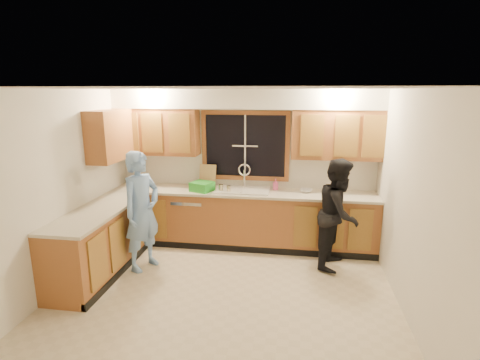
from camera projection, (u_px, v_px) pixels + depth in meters
name	position (u px, v px, depth m)	size (l,w,h in m)	color
floor	(224.00, 295.00, 4.64)	(4.20, 4.20, 0.00)	beige
ceiling	(222.00, 88.00, 4.06)	(4.20, 4.20, 0.00)	silver
wall_back	(245.00, 167.00, 6.18)	(4.20, 4.20, 0.00)	silver
wall_left	(57.00, 192.00, 4.66)	(3.80, 3.80, 0.00)	silver
wall_right	(413.00, 207.00, 4.04)	(3.80, 3.80, 0.00)	silver
base_cabinets_back	(242.00, 219.00, 6.08)	(4.20, 0.60, 0.88)	#9D5C2D
base_cabinets_left	(100.00, 243.00, 5.14)	(0.60, 1.90, 0.88)	#9D5C2D
countertop_back	(242.00, 192.00, 5.95)	(4.20, 0.63, 0.04)	beige
countertop_left	(98.00, 211.00, 5.03)	(0.63, 1.90, 0.04)	beige
upper_cabinets_left	(157.00, 132.00, 6.09)	(1.35, 0.33, 0.75)	#9D5C2D
upper_cabinets_right	(337.00, 135.00, 5.67)	(1.35, 0.33, 0.75)	#9D5C2D
upper_cabinets_return	(110.00, 135.00, 5.58)	(0.33, 0.90, 0.75)	#9D5C2D
soffit	(244.00, 99.00, 5.75)	(4.20, 0.35, 0.30)	white
window_frame	(245.00, 146.00, 6.09)	(1.44, 0.03, 1.14)	black
sink	(243.00, 194.00, 5.98)	(0.86, 0.52, 0.57)	silver
dishwasher	(192.00, 219.00, 6.20)	(0.60, 0.56, 0.82)	white
stove	(76.00, 260.00, 4.59)	(0.58, 0.75, 0.90)	white
man	(142.00, 211.00, 5.20)	(0.62, 0.40, 1.69)	#75A0DE
woman	(339.00, 214.00, 5.27)	(0.76, 0.60, 1.57)	black
knife_block	(140.00, 180.00, 6.25)	(0.11, 0.09, 0.21)	#A06F2C
cutting_board	(208.00, 176.00, 6.18)	(0.28, 0.02, 0.37)	tan
dish_crate	(202.00, 186.00, 5.94)	(0.31, 0.29, 0.15)	#259026
soap_bottle	(275.00, 184.00, 6.02)	(0.08, 0.08, 0.18)	#EC5A96
bowl	(306.00, 191.00, 5.87)	(0.20, 0.20, 0.05)	silver
can_left	(229.00, 189.00, 5.84)	(0.06, 0.06, 0.11)	#B7AD8C
can_right	(221.00, 188.00, 5.87)	(0.07, 0.07, 0.12)	#B7AD8C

